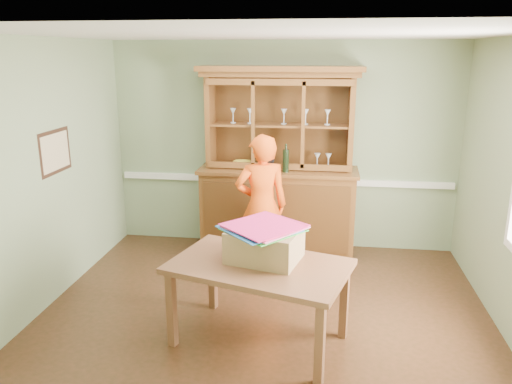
# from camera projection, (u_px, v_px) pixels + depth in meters

# --- Properties ---
(floor) EXTENTS (4.50, 4.50, 0.00)m
(floor) POSITION_uv_depth(u_px,v_px,m) (264.00, 315.00, 5.02)
(floor) COLOR #4D2918
(floor) RESTS_ON ground
(ceiling) EXTENTS (4.50, 4.50, 0.00)m
(ceiling) POSITION_uv_depth(u_px,v_px,m) (266.00, 34.00, 4.29)
(ceiling) COLOR white
(ceiling) RESTS_ON wall_back
(wall_back) EXTENTS (4.50, 0.00, 4.50)m
(wall_back) POSITION_uv_depth(u_px,v_px,m) (283.00, 147.00, 6.56)
(wall_back) COLOR gray
(wall_back) RESTS_ON floor
(wall_left) EXTENTS (0.00, 4.00, 4.00)m
(wall_left) POSITION_uv_depth(u_px,v_px,m) (40.00, 177.00, 4.95)
(wall_left) COLOR gray
(wall_left) RESTS_ON floor
(wall_front) EXTENTS (4.50, 0.00, 4.50)m
(wall_front) POSITION_uv_depth(u_px,v_px,m) (221.00, 278.00, 2.75)
(wall_front) COLOR gray
(wall_front) RESTS_ON floor
(chair_rail) EXTENTS (4.41, 0.05, 0.08)m
(chair_rail) POSITION_uv_depth(u_px,v_px,m) (283.00, 180.00, 6.66)
(chair_rail) COLOR white
(chair_rail) RESTS_ON wall_back
(framed_map) EXTENTS (0.03, 0.60, 0.46)m
(framed_map) POSITION_uv_depth(u_px,v_px,m) (56.00, 152.00, 5.18)
(framed_map) COLOR #321E14
(framed_map) RESTS_ON wall_left
(china_hutch) EXTENTS (2.03, 0.67, 2.39)m
(china_hutch) POSITION_uv_depth(u_px,v_px,m) (278.00, 190.00, 6.44)
(china_hutch) COLOR brown
(china_hutch) RESTS_ON floor
(dining_table) EXTENTS (1.72, 1.30, 0.76)m
(dining_table) POSITION_uv_depth(u_px,v_px,m) (259.00, 273.00, 4.39)
(dining_table) COLOR brown
(dining_table) RESTS_ON floor
(cardboard_box) EXTENTS (0.70, 0.61, 0.28)m
(cardboard_box) POSITION_uv_depth(u_px,v_px,m) (265.00, 245.00, 4.42)
(cardboard_box) COLOR #94744C
(cardboard_box) RESTS_ON dining_table
(kite_stack) EXTENTS (0.80, 0.80, 0.04)m
(kite_stack) POSITION_uv_depth(u_px,v_px,m) (262.00, 227.00, 4.38)
(kite_stack) COLOR green
(kite_stack) RESTS_ON cardboard_box
(person) EXTENTS (0.70, 0.55, 1.68)m
(person) POSITION_uv_depth(u_px,v_px,m) (262.00, 206.00, 5.75)
(person) COLOR #FF5510
(person) RESTS_ON floor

